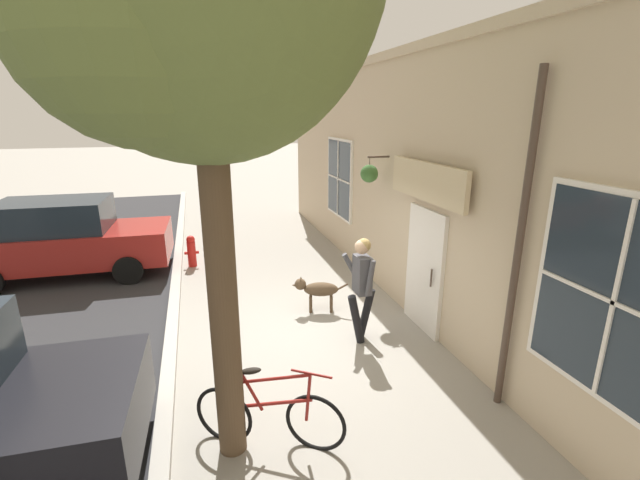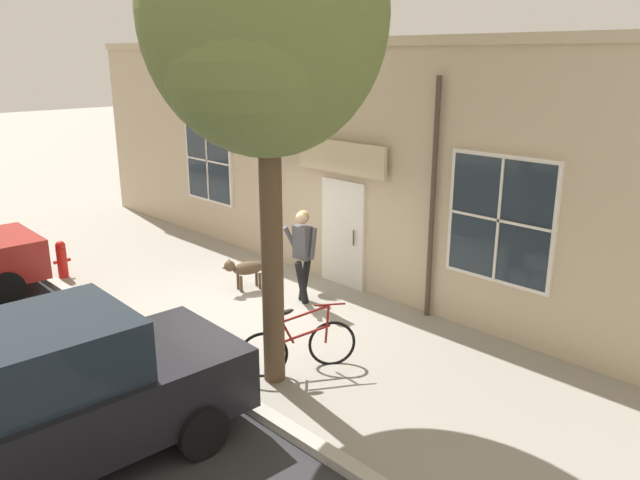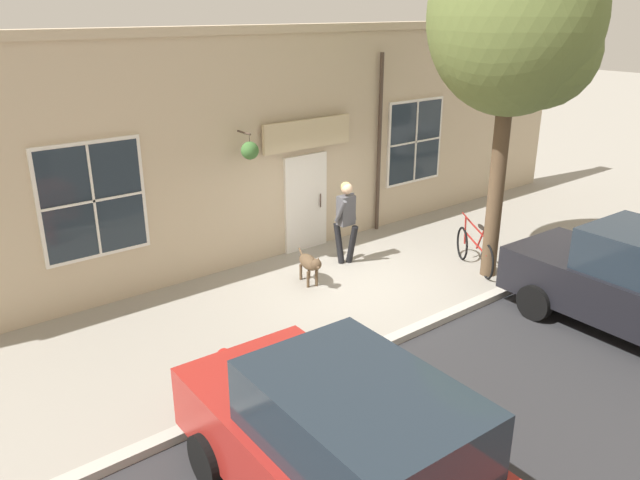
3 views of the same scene
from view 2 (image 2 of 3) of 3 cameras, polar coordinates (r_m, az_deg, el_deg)
The scene contains 8 objects.
ground_plane at distance 11.31m, azimuth -6.61°, elevation -6.37°, with size 90.00×90.00×0.00m, color gray.
storefront_facade at distance 12.15m, azimuth 1.82°, elevation 6.92°, with size 0.95×18.00×4.69m.
pedestrian_walking at distance 11.26m, azimuth -1.57°, elevation -0.66°, with size 0.53×0.55×1.74m.
dog_on_leash at distance 12.12m, azimuth -6.85°, elevation -2.59°, with size 1.02×0.46×0.67m.
street_tree_by_curb at distance 7.82m, azimuth -5.24°, elevation 18.95°, with size 3.14×2.82×6.59m.
leaning_bicycle at distance 9.07m, azimuth -1.96°, elevation -9.67°, with size 1.56×0.85×1.01m.
parked_car_mid_block at distance 7.41m, azimuth -24.13°, elevation -13.24°, with size 4.36×2.06×1.75m.
fire_hydrant at distance 13.78m, azimuth -22.54°, elevation -1.57°, with size 0.34×0.20×0.77m.
Camera 2 is at (6.27, 8.32, 4.38)m, focal length 35.00 mm.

